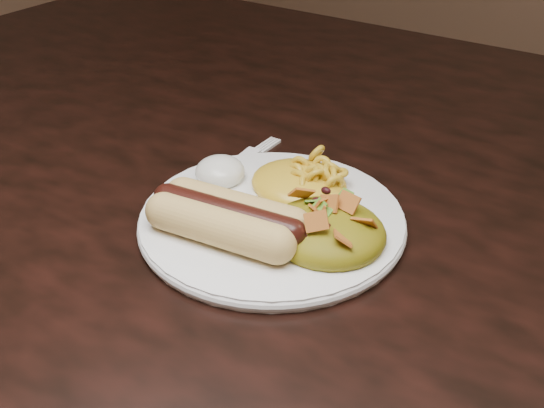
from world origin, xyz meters
The scene contains 7 objects.
table centered at (0.00, 0.00, 0.66)m, with size 1.60×0.90×0.75m.
plate centered at (-0.06, -0.13, 0.76)m, with size 0.23×0.23×0.01m, color white.
hotdog centered at (-0.07, -0.18, 0.78)m, with size 0.12×0.07×0.03m.
mac_and_cheese centered at (-0.06, -0.08, 0.78)m, with size 0.09×0.08×0.03m, color gold.
sour_cream centered at (-0.13, -0.11, 0.78)m, with size 0.05×0.05×0.03m, color silver.
taco_salad centered at (0.00, -0.14, 0.78)m, with size 0.10×0.09×0.04m.
fork centered at (-0.14, -0.08, 0.75)m, with size 0.02×0.14×0.00m, color white.
Camera 1 is at (0.20, -0.51, 1.06)m, focal length 42.00 mm.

